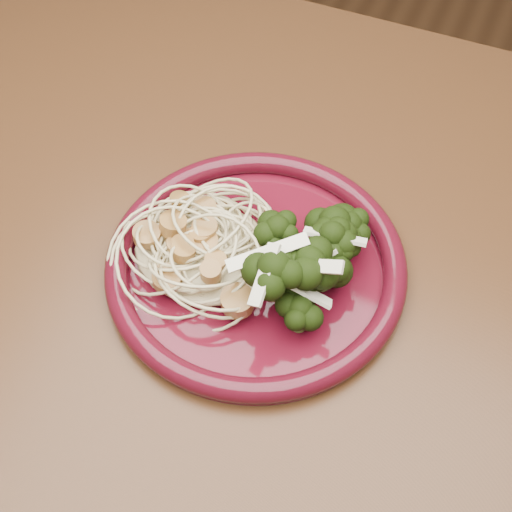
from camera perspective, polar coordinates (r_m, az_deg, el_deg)
The scene contains 6 objects.
dining_table at distance 0.62m, azimuth 0.48°, elevation -10.68°, with size 1.20×0.80×0.75m.
dinner_plate at distance 0.55m, azimuth 0.00°, elevation -0.71°, with size 0.26×0.26×0.02m.
spaghetti_pile at distance 0.55m, azimuth -4.13°, elevation 0.78°, with size 0.11×0.10×0.03m, color #CDC08B.
scallop_cluster at distance 0.53m, azimuth -4.33°, elevation 2.92°, with size 0.12×0.12×0.04m, color #A77B3F, non-canonical shape.
broccoli_pile at distance 0.53m, azimuth 5.27°, elevation -0.58°, with size 0.08×0.14×0.05m, color black.
onion_garnish at distance 0.51m, azimuth 5.52°, elevation 1.42°, with size 0.06×0.09×0.05m, color #ECE8C7, non-canonical shape.
Camera 1 is at (0.10, -0.25, 1.21)m, focal length 50.00 mm.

